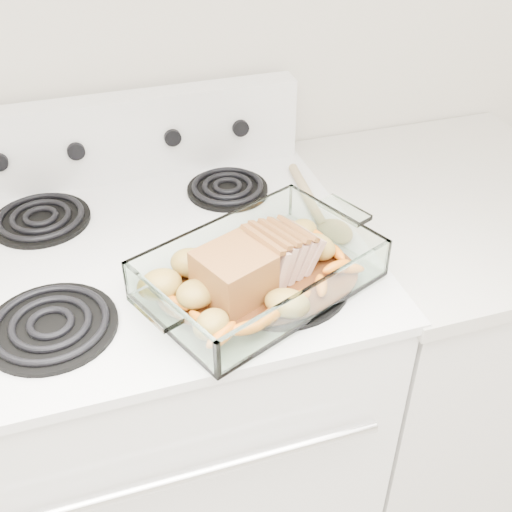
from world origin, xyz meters
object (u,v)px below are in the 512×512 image
object	(u,v)px
counter_right	(429,351)
pork_roast	(247,265)
baking_dish	(260,276)
electric_range	(172,410)

from	to	relation	value
counter_right	pork_roast	xyz separation A→B (m)	(-0.53, -0.17, 0.53)
baking_dish	counter_right	bearing A→B (deg)	-4.87
baking_dish	pork_roast	distance (m)	0.04
counter_right	electric_range	bearing A→B (deg)	179.90
electric_range	pork_roast	size ratio (longest dim) A/B	5.11
pork_roast	baking_dish	bearing A→B (deg)	6.21
baking_dish	pork_roast	bearing A→B (deg)	156.92
electric_range	pork_roast	xyz separation A→B (m)	(0.13, -0.17, 0.51)
electric_range	baking_dish	world-z (taller)	electric_range
electric_range	baking_dish	size ratio (longest dim) A/B	2.98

